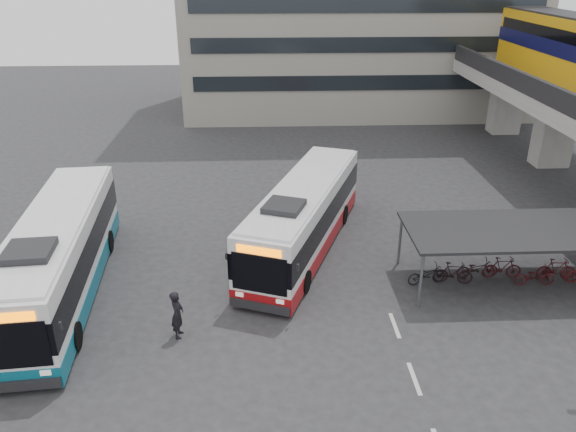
{
  "coord_description": "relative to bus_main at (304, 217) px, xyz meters",
  "views": [
    {
      "loc": [
        -2.36,
        -17.54,
        12.66
      ],
      "look_at": [
        -1.32,
        5.88,
        2.0
      ],
      "focal_mm": 35.0,
      "sensor_mm": 36.0,
      "label": 1
    }
  ],
  "objects": [
    {
      "name": "sign_totem_north",
      "position": [
        -12.22,
        2.86,
        -0.34
      ],
      "size": [
        0.55,
        0.25,
        2.54
      ],
      "rotation": [
        0.0,
        0.0,
        -0.18
      ],
      "color": "#9B1709",
      "rests_on": "ground"
    },
    {
      "name": "bus_main",
      "position": [
        0.0,
        0.0,
        0.0
      ],
      "size": [
        6.64,
        12.13,
        3.55
      ],
      "rotation": [
        0.0,
        0.0,
        -0.36
      ],
      "color": "white",
      "rests_on": "ground"
    },
    {
      "name": "pedestrian",
      "position": [
        -5.09,
        -6.79,
        -0.71
      ],
      "size": [
        0.49,
        0.71,
        1.88
      ],
      "primitive_type": "imported",
      "rotation": [
        0.0,
        0.0,
        1.51
      ],
      "color": "black",
      "rests_on": "ground"
    },
    {
      "name": "bus_teal",
      "position": [
        -10.25,
        -3.53,
        0.07
      ],
      "size": [
        3.77,
        12.7,
        3.7
      ],
      "rotation": [
        0.0,
        0.0,
        0.09
      ],
      "color": "white",
      "rests_on": "ground"
    },
    {
      "name": "road_markings",
      "position": [
        3.04,
        -9.53,
        -1.64
      ],
      "size": [
        0.15,
        7.6,
        0.01
      ],
      "color": "beige",
      "rests_on": "ground"
    },
    {
      "name": "ground",
      "position": [
        0.54,
        -6.53,
        -1.65
      ],
      "size": [
        120.0,
        120.0,
        0.0
      ],
      "primitive_type": "plane",
      "color": "#28282B",
      "rests_on": "ground"
    },
    {
      "name": "bike_shelter",
      "position": [
        9.01,
        -3.53,
        -0.35
      ],
      "size": [
        10.0,
        4.0,
        2.54
      ],
      "color": "#595B60",
      "rests_on": "ground"
    }
  ]
}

